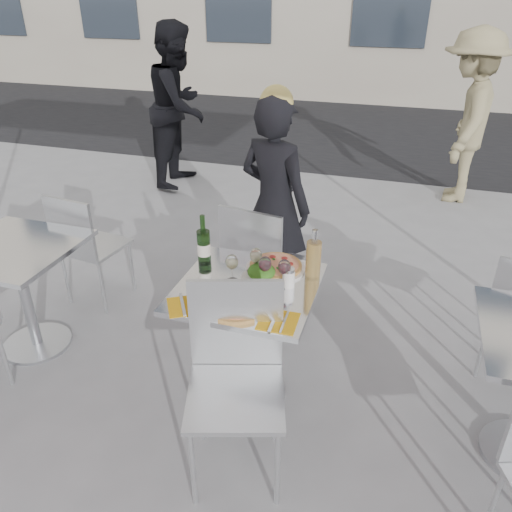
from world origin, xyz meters
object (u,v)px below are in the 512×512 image
(sugar_shaker, at_px, (289,277))
(wineglass_white_a, at_px, (232,263))
(pedestrian_a, at_px, (179,106))
(pedestrian_b, at_px, (467,118))
(side_chair_lfar, at_px, (85,241))
(wine_bottle, at_px, (204,245))
(side_table_left, at_px, (20,276))
(chair_near, at_px, (236,366))
(salad_plate, at_px, (261,273))
(wineglass_white_b, at_px, (256,256))
(pizza_far, at_px, (276,266))
(main_table, at_px, (248,319))
(chair_far, at_px, (258,259))
(napkin_left, at_px, (186,306))
(woman_diner, at_px, (274,205))
(carafe, at_px, (313,260))
(wineglass_red_a, at_px, (265,265))
(pizza_near, at_px, (237,303))
(wineglass_red_b, at_px, (284,268))
(napkin_right, at_px, (278,321))

(sugar_shaker, bearing_deg, wineglass_white_a, -173.03)
(pedestrian_a, xyz_separation_m, pedestrian_b, (3.14, 0.43, -0.01))
(side_chair_lfar, bearing_deg, sugar_shaker, 170.18)
(pedestrian_b, distance_m, wine_bottle, 3.83)
(side_table_left, bearing_deg, pedestrian_b, 53.21)
(wineglass_white_a, bearing_deg, pedestrian_b, 69.89)
(side_table_left, xyz_separation_m, chair_near, (1.58, -0.42, 0.04))
(salad_plate, xyz_separation_m, wine_bottle, (-0.36, 0.07, 0.08))
(side_chair_lfar, height_order, pedestrian_b, pedestrian_b)
(wineglass_white_b, bearing_deg, pizza_far, 44.55)
(main_table, relative_size, pizza_far, 2.27)
(side_table_left, xyz_separation_m, wineglass_white_b, (1.51, 0.13, 0.32))
(chair_near, bearing_deg, side_table_left, 147.56)
(pizza_far, height_order, wine_bottle, wine_bottle)
(pedestrian_b, bearing_deg, chair_far, -18.66)
(wine_bottle, height_order, napkin_left, wine_bottle)
(wine_bottle, bearing_deg, napkin_left, -79.30)
(chair_near, height_order, napkin_left, chair_near)
(pizza_far, relative_size, wineglass_white_a, 2.10)
(wineglass_white_a, bearing_deg, woman_diner, 92.98)
(wineglass_white_b, bearing_deg, pedestrian_a, 121.59)
(pedestrian_b, height_order, wineglass_white_b, pedestrian_b)
(side_table_left, distance_m, napkin_left, 1.32)
(carafe, bearing_deg, pedestrian_b, 75.09)
(woman_diner, height_order, wineglass_red_a, woman_diner)
(chair_near, xyz_separation_m, woman_diner, (-0.23, 1.48, 0.19))
(pedestrian_a, height_order, carafe, pedestrian_a)
(salad_plate, bearing_deg, side_chair_lfar, 161.98)
(pizza_near, bearing_deg, pedestrian_a, 119.20)
(pizza_far, relative_size, wineglass_red_b, 2.10)
(sugar_shaker, bearing_deg, napkin_right, -84.35)
(carafe, relative_size, sugar_shaker, 2.71)
(pizza_far, bearing_deg, pedestrian_a, 123.49)
(pizza_near, bearing_deg, pizza_far, 78.20)
(side_chair_lfar, xyz_separation_m, woman_diner, (1.28, 0.48, 0.25))
(salad_plate, height_order, napkin_left, salad_plate)
(salad_plate, height_order, sugar_shaker, sugar_shaker)
(wineglass_white_b, bearing_deg, carafe, 8.17)
(napkin_left, bearing_deg, pedestrian_a, 84.38)
(side_table_left, bearing_deg, woman_diner, 37.84)
(pizza_far, height_order, salad_plate, salad_plate)
(sugar_shaker, bearing_deg, wineglass_red_b, -166.86)
(main_table, relative_size, side_chair_lfar, 0.85)
(side_table_left, height_order, wine_bottle, wine_bottle)
(chair_far, relative_size, napkin_left, 3.83)
(sugar_shaker, xyz_separation_m, wineglass_red_b, (-0.02, -0.01, 0.06))
(pedestrian_b, xyz_separation_m, wineglass_white_b, (-1.23, -3.53, -0.04))
(chair_near, height_order, wineglass_red_b, chair_near)
(main_table, height_order, wineglass_white_a, wineglass_white_a)
(side_table_left, xyz_separation_m, pizza_far, (1.59, 0.21, 0.23))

